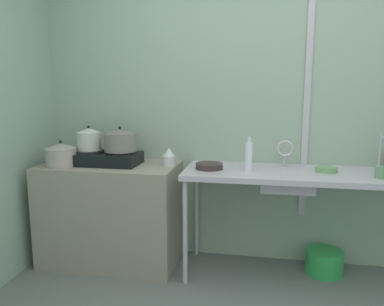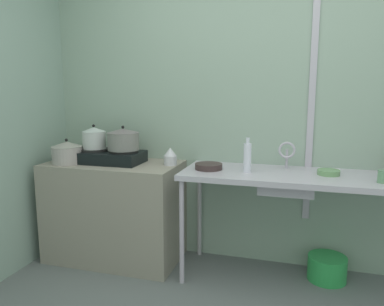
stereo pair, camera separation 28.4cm
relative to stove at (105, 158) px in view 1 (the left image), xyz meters
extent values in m
cube|color=#93AA98|center=(1.22, 0.34, 0.48)|extent=(4.45, 0.10, 2.71)
cube|color=#BBB3C2|center=(1.58, 0.28, 0.61)|extent=(0.05, 0.01, 2.17)
cube|color=gray|center=(0.03, 0.00, -0.47)|extent=(1.09, 0.58, 0.83)
cube|color=#BBB3C2|center=(1.55, 0.00, -0.07)|extent=(1.77, 0.58, 0.04)
cylinder|color=#BCACC0|center=(0.71, -0.25, -0.49)|extent=(0.04, 0.04, 0.79)
cylinder|color=#B9B2BB|center=(0.71, 0.25, -0.49)|extent=(0.04, 0.04, 0.79)
cube|color=black|center=(0.00, 0.00, -0.01)|extent=(0.55, 0.32, 0.09)
cylinder|color=black|center=(-0.13, 0.00, 0.05)|extent=(0.23, 0.23, 0.02)
cylinder|color=black|center=(0.13, 0.00, 0.05)|extent=(0.23, 0.23, 0.02)
cylinder|color=silver|center=(-0.13, 0.00, 0.13)|extent=(0.19, 0.19, 0.14)
cone|color=silver|center=(-0.13, 0.00, 0.22)|extent=(0.19, 0.19, 0.03)
sphere|color=black|center=(-0.13, 0.00, 0.25)|extent=(0.02, 0.02, 0.02)
cylinder|color=slate|center=(0.13, 0.00, 0.13)|extent=(0.25, 0.25, 0.14)
cone|color=slate|center=(0.13, 0.00, 0.22)|extent=(0.26, 0.26, 0.03)
sphere|color=black|center=(0.13, 0.00, 0.24)|extent=(0.02, 0.02, 0.02)
cylinder|color=#A59B97|center=(-0.31, -0.12, 0.02)|extent=(0.24, 0.24, 0.14)
cone|color=#9C958D|center=(-0.31, -0.12, 0.11)|extent=(0.25, 0.25, 0.04)
sphere|color=black|center=(-0.31, -0.12, 0.14)|extent=(0.02, 0.02, 0.02)
cylinder|color=silver|center=(0.52, 0.05, -0.02)|extent=(0.10, 0.10, 0.08)
cone|color=silver|center=(0.52, 0.05, 0.06)|extent=(0.10, 0.10, 0.07)
cube|color=#BBB3C2|center=(1.42, -0.03, -0.11)|extent=(0.37, 0.35, 0.12)
cylinder|color=#BBB3C2|center=(1.41, 0.18, 0.02)|extent=(0.02, 0.02, 0.15)
torus|color=#BBB3C2|center=(1.41, 0.12, 0.10)|extent=(0.13, 0.02, 0.13)
cylinder|color=#3A2B2A|center=(0.85, -0.02, -0.03)|extent=(0.21, 0.21, 0.04)
cylinder|color=#B9B4BA|center=(2.08, 0.09, 0.10)|extent=(0.01, 0.01, 0.30)
cylinder|color=#63936A|center=(2.03, -0.11, -0.01)|extent=(0.07, 0.07, 0.08)
cylinder|color=#6D9C63|center=(1.71, 0.03, -0.03)|extent=(0.15, 0.15, 0.04)
cylinder|color=white|center=(1.14, -0.05, 0.05)|extent=(0.06, 0.06, 0.21)
cylinder|color=white|center=(1.14, -0.05, 0.18)|extent=(0.03, 0.03, 0.04)
cylinder|color=green|center=(1.75, 0.10, -0.79)|extent=(0.28, 0.28, 0.19)
camera|label=1|loc=(1.22, -2.76, 0.54)|focal=34.65mm
camera|label=2|loc=(1.49, -2.69, 0.54)|focal=34.65mm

